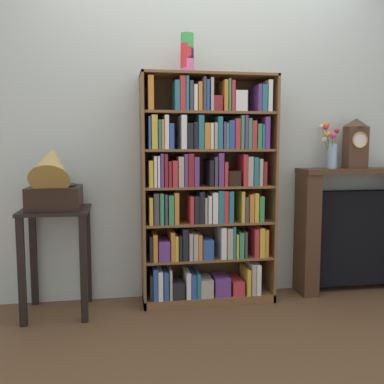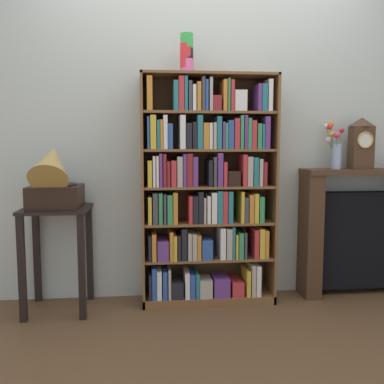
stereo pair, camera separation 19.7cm
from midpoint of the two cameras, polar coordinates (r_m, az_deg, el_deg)
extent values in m
cube|color=brown|center=(3.25, 4.14, -14.86)|extent=(7.61, 6.40, 0.02)
cube|color=beige|center=(3.34, 4.69, 8.61)|extent=(4.61, 0.08, 2.60)
cube|color=brown|center=(3.11, -4.73, 0.10)|extent=(0.02, 0.31, 1.66)
cube|color=brown|center=(3.27, 12.17, 0.28)|extent=(0.02, 0.31, 1.66)
cube|color=brown|center=(3.30, 3.50, 0.47)|extent=(0.97, 0.01, 1.66)
cube|color=brown|center=(3.17, 4.05, 15.09)|extent=(0.97, 0.31, 0.02)
cube|color=brown|center=(3.33, 3.83, -13.60)|extent=(0.97, 0.31, 0.06)
cube|color=black|center=(3.23, -3.77, -11.97)|extent=(0.02, 0.24, 0.18)
cube|color=#2D519E|center=(3.23, -3.25, -11.55)|extent=(0.03, 0.26, 0.23)
cube|color=white|center=(3.23, -2.61, -11.73)|extent=(0.03, 0.25, 0.21)
cube|color=#2D519E|center=(3.23, -1.86, -11.82)|extent=(0.03, 0.22, 0.20)
cube|color=#B2A893|center=(3.22, -1.26, -11.73)|extent=(0.02, 0.21, 0.21)
cube|color=black|center=(3.23, -0.24, -12.57)|extent=(0.09, 0.19, 0.12)
cube|color=white|center=(3.24, 1.02, -11.86)|extent=(0.03, 0.22, 0.19)
cube|color=#2D519E|center=(3.26, 1.66, -11.87)|extent=(0.04, 0.25, 0.17)
cube|color=teal|center=(3.26, 2.32, -11.85)|extent=(0.03, 0.24, 0.18)
cube|color=#B2A893|center=(3.25, 3.48, -12.35)|extent=(0.09, 0.18, 0.13)
cube|color=#663884|center=(3.28, 5.51, -12.14)|extent=(0.12, 0.20, 0.14)
cube|color=#C63338|center=(3.32, 7.52, -12.22)|extent=(0.09, 0.22, 0.11)
cube|color=gold|center=(3.32, 8.84, -11.46)|extent=(0.03, 0.22, 0.19)
cube|color=#B2A893|center=(3.32, 9.47, -11.07)|extent=(0.03, 0.22, 0.23)
cube|color=white|center=(3.33, 10.13, -11.12)|extent=(0.03, 0.21, 0.23)
cube|color=brown|center=(3.24, 3.87, -8.56)|extent=(0.93, 0.29, 0.02)
cube|color=black|center=(3.15, -3.79, -7.12)|extent=(0.02, 0.24, 0.18)
cube|color=orange|center=(3.15, -3.25, -7.03)|extent=(0.03, 0.23, 0.19)
cube|color=#663884|center=(3.16, -2.11, -7.44)|extent=(0.08, 0.24, 0.14)
cube|color=orange|center=(3.17, -1.03, -6.82)|extent=(0.03, 0.26, 0.21)
cube|color=gold|center=(3.17, -0.53, -7.09)|extent=(0.02, 0.25, 0.18)
cube|color=black|center=(3.17, -0.03, -7.06)|extent=(0.02, 0.24, 0.18)
cube|color=black|center=(3.16, 0.63, -6.66)|extent=(0.04, 0.23, 0.23)
cube|color=#B2A893|center=(3.17, 1.33, -6.92)|extent=(0.03, 0.24, 0.19)
cube|color=#B2A893|center=(3.19, 1.91, -6.91)|extent=(0.03, 0.25, 0.19)
cube|color=orange|center=(3.18, 2.54, -7.03)|extent=(0.03, 0.23, 0.18)
cube|color=#2D519E|center=(3.18, 3.61, -7.35)|extent=(0.08, 0.21, 0.14)
cube|color=white|center=(3.22, 5.52, -6.43)|extent=(0.04, 0.26, 0.23)
cube|color=#B2A893|center=(3.21, 6.40, -6.52)|extent=(0.04, 0.23, 0.22)
cube|color=teal|center=(3.22, 6.92, -6.37)|extent=(0.02, 0.24, 0.24)
cube|color=gold|center=(3.24, 7.33, -6.85)|extent=(0.02, 0.24, 0.18)
cube|color=#388E56|center=(3.25, 7.84, -6.71)|extent=(0.03, 0.25, 0.19)
cube|color=#424247|center=(3.25, 8.41, -6.67)|extent=(0.02, 0.25, 0.19)
cube|color=#C63338|center=(3.26, 9.86, -6.52)|extent=(0.03, 0.22, 0.21)
cube|color=gold|center=(3.29, 10.45, -6.36)|extent=(0.04, 0.26, 0.22)
cube|color=orange|center=(3.29, 11.08, -6.47)|extent=(0.03, 0.24, 0.20)
cube|color=brown|center=(3.19, 3.90, -3.98)|extent=(0.93, 0.29, 0.02)
cube|color=gold|center=(3.09, -3.78, -2.32)|extent=(0.02, 0.22, 0.19)
cube|color=#424247|center=(3.11, -3.10, -1.99)|extent=(0.03, 0.26, 0.22)
cube|color=#388E56|center=(3.09, -2.40, -2.04)|extent=(0.03, 0.22, 0.22)
cube|color=#424247|center=(3.10, -1.85, -2.09)|extent=(0.02, 0.23, 0.21)
cube|color=#388E56|center=(3.12, -1.23, -2.10)|extent=(0.04, 0.26, 0.21)
cube|color=orange|center=(3.10, -0.49, -2.00)|extent=(0.03, 0.21, 0.22)
cube|color=#C63338|center=(3.11, 1.48, -2.21)|extent=(0.02, 0.22, 0.20)
cube|color=black|center=(3.13, 2.06, -2.14)|extent=(0.04, 0.25, 0.20)
cube|color=black|center=(3.13, 2.78, -1.88)|extent=(0.03, 0.24, 0.23)
cube|color=#B2A893|center=(3.14, 3.27, -2.25)|extent=(0.02, 0.24, 0.18)
cube|color=white|center=(3.13, 3.83, -2.18)|extent=(0.02, 0.21, 0.20)
cube|color=white|center=(3.15, 4.48, -1.92)|extent=(0.04, 0.23, 0.22)
cube|color=teal|center=(3.16, 5.20, -1.78)|extent=(0.04, 0.25, 0.23)
cube|color=#C63338|center=(3.16, 5.87, -1.81)|extent=(0.03, 0.24, 0.23)
cube|color=teal|center=(3.17, 6.55, -1.81)|extent=(0.03, 0.24, 0.23)
cube|color=gold|center=(3.18, 8.12, -1.84)|extent=(0.02, 0.22, 0.22)
cube|color=#424247|center=(3.21, 8.52, -2.15)|extent=(0.03, 0.26, 0.18)
cube|color=orange|center=(3.21, 9.18, -1.98)|extent=(0.03, 0.24, 0.20)
cube|color=gold|center=(3.21, 9.87, -1.94)|extent=(0.03, 0.21, 0.21)
cube|color=#388E56|center=(3.23, 10.46, -2.09)|extent=(0.03, 0.24, 0.19)
cube|color=brown|center=(3.15, 3.94, 0.74)|extent=(0.93, 0.29, 0.02)
cube|color=gold|center=(3.08, -3.78, 2.50)|extent=(0.03, 0.24, 0.18)
cube|color=white|center=(3.08, -3.23, 2.79)|extent=(0.02, 0.25, 0.21)
cube|color=white|center=(3.08, -2.80, 2.80)|extent=(0.02, 0.24, 0.22)
cube|color=#663884|center=(3.08, -2.38, 2.96)|extent=(0.02, 0.25, 0.23)
cube|color=maroon|center=(3.08, -1.86, 2.94)|extent=(0.02, 0.23, 0.23)
cube|color=maroon|center=(3.09, -1.36, 2.48)|extent=(0.02, 0.24, 0.18)
cube|color=#C63338|center=(3.08, -0.71, 2.52)|extent=(0.04, 0.24, 0.18)
cube|color=#B2A893|center=(3.09, 0.07, 2.78)|extent=(0.04, 0.24, 0.21)
cube|color=#663884|center=(3.07, 0.74, 2.92)|extent=(0.02, 0.20, 0.23)
cube|color=maroon|center=(3.09, 1.36, 2.96)|extent=(0.04, 0.23, 0.23)
cube|color=#663884|center=(3.09, 2.11, 2.76)|extent=(0.03, 0.22, 0.21)
cube|color=black|center=(3.13, 4.05, 2.55)|extent=(0.03, 0.25, 0.18)
cube|color=#424247|center=(3.12, 4.61, 2.76)|extent=(0.02, 0.23, 0.21)
cube|color=#663884|center=(3.13, 5.27, 3.01)|extent=(0.04, 0.23, 0.23)
cube|color=#C63338|center=(3.13, 5.94, 2.43)|extent=(0.02, 0.22, 0.17)
cube|color=black|center=(3.15, 7.03, 1.85)|extent=(0.09, 0.23, 0.11)
cube|color=#C63338|center=(3.15, 8.45, 2.90)|extent=(0.03, 0.21, 0.22)
cube|color=#B2A893|center=(3.17, 9.09, 2.77)|extent=(0.04, 0.21, 0.21)
cube|color=teal|center=(3.19, 9.76, 2.73)|extent=(0.03, 0.24, 0.20)
cube|color=#B2A893|center=(3.21, 10.35, 2.64)|extent=(0.03, 0.25, 0.19)
cube|color=maroon|center=(3.22, 10.86, 2.45)|extent=(0.02, 0.26, 0.17)
cube|color=brown|center=(3.14, 3.98, 5.54)|extent=(0.93, 0.29, 0.02)
cube|color=#2D519E|center=(3.06, -3.94, 7.76)|extent=(0.02, 0.22, 0.22)
cube|color=gold|center=(3.08, -3.33, 7.85)|extent=(0.04, 0.25, 0.23)
cube|color=teal|center=(3.09, -2.67, 7.55)|extent=(0.02, 0.26, 0.20)
cube|color=orange|center=(3.06, -2.24, 7.58)|extent=(0.02, 0.21, 0.20)
cube|color=white|center=(3.07, -1.75, 7.86)|extent=(0.03, 0.23, 0.23)
cube|color=#2D519E|center=(3.08, -1.13, 7.33)|extent=(0.03, 0.23, 0.17)
cube|color=white|center=(3.09, 0.45, 7.86)|extent=(0.04, 0.25, 0.23)
cube|color=black|center=(3.08, 1.30, 7.37)|extent=(0.04, 0.21, 0.18)
cube|color=black|center=(3.09, 2.03, 7.42)|extent=(0.03, 0.23, 0.19)
cube|color=teal|center=(3.10, 2.68, 7.85)|extent=(0.04, 0.24, 0.23)
cube|color=orange|center=(3.11, 3.45, 7.37)|extent=(0.04, 0.25, 0.18)
cube|color=white|center=(3.10, 4.19, 7.36)|extent=(0.02, 0.21, 0.18)
cube|color=#B2A893|center=(3.11, 4.61, 7.38)|extent=(0.02, 0.21, 0.18)
cube|color=teal|center=(3.11, 5.20, 7.76)|extent=(0.03, 0.21, 0.22)
cube|color=#663884|center=(3.14, 5.69, 7.41)|extent=(0.02, 0.25, 0.19)
cube|color=#388E56|center=(3.14, 6.05, 7.33)|extent=(0.02, 0.25, 0.18)
cube|color=#2D519E|center=(3.15, 6.58, 7.48)|extent=(0.04, 0.26, 0.20)
cube|color=#C63338|center=(3.14, 7.44, 7.60)|extent=(0.04, 0.21, 0.21)
cube|color=#388E56|center=(3.17, 7.97, 7.77)|extent=(0.02, 0.26, 0.23)
cube|color=#663884|center=(3.17, 8.49, 7.78)|extent=(0.02, 0.25, 0.23)
cube|color=#388E56|center=(3.18, 8.96, 7.59)|extent=(0.03, 0.25, 0.21)
cube|color=#C63338|center=(3.17, 9.60, 7.44)|extent=(0.03, 0.21, 0.20)
cube|color=#388E56|center=(3.18, 10.28, 7.22)|extent=(0.03, 0.21, 0.18)
cube|color=teal|center=(3.20, 10.67, 7.16)|extent=(0.02, 0.25, 0.17)
cube|color=#663884|center=(3.22, 11.14, 7.62)|extent=(0.03, 0.26, 0.23)
cube|color=brown|center=(3.14, 4.01, 10.34)|extent=(0.93, 0.29, 0.02)
cube|color=orange|center=(3.09, -3.78, 12.71)|extent=(0.04, 0.24, 0.23)
cube|color=teal|center=(3.09, -0.38, 12.48)|extent=(0.03, 0.22, 0.20)
cube|color=#C63338|center=(3.10, 0.32, 12.72)|extent=(0.04, 0.23, 0.23)
cube|color=teal|center=(3.10, 0.93, 12.74)|extent=(0.02, 0.22, 0.23)
cube|color=#424247|center=(3.09, 1.49, 12.46)|extent=(0.02, 0.20, 0.20)
cube|color=white|center=(3.10, 2.02, 12.22)|extent=(0.02, 0.21, 0.18)
cube|color=orange|center=(3.12, 2.57, 12.34)|extent=(0.03, 0.24, 0.19)
cube|color=#424247|center=(3.13, 3.11, 12.62)|extent=(0.02, 0.26, 0.23)
cube|color=#2D519E|center=(3.11, 3.61, 12.49)|extent=(0.02, 0.21, 0.21)
cube|color=#B2A893|center=(3.12, 4.06, 12.61)|extent=(0.02, 0.22, 0.23)
cube|color=maroon|center=(3.11, 4.94, 11.51)|extent=(0.06, 0.19, 0.10)
cube|color=orange|center=(3.13, 5.97, 12.45)|extent=(0.03, 0.20, 0.21)
cube|color=#388E56|center=(3.14, 6.43, 12.50)|extent=(0.02, 0.21, 0.22)
cube|color=#C63338|center=(3.15, 6.91, 12.40)|extent=(0.02, 0.21, 0.21)
cube|color=white|center=(3.15, 7.98, 11.76)|extent=(0.08, 0.20, 0.14)
cube|color=#663884|center=(3.20, 10.30, 12.03)|extent=(0.02, 0.22, 0.19)
cube|color=teal|center=(3.22, 10.86, 11.99)|extent=(0.04, 0.24, 0.19)
cube|color=white|center=(3.22, 11.64, 12.26)|extent=(0.03, 0.21, 0.22)
cylinder|color=pink|center=(3.12, 1.20, 16.31)|extent=(0.09, 0.09, 0.10)
cylinder|color=black|center=(3.13, 1.20, 16.62)|extent=(0.09, 0.09, 0.10)
cylinder|color=red|center=(3.13, 1.15, 16.93)|extent=(0.09, 0.09, 0.10)
cylinder|color=red|center=(3.13, 1.14, 17.24)|extent=(0.09, 0.09, 0.10)
cylinder|color=black|center=(3.14, 1.20, 17.55)|extent=(0.09, 0.09, 0.10)
cylinder|color=red|center=(3.14, 1.17, 17.85)|extent=(0.09, 0.09, 0.10)
cylinder|color=red|center=(3.14, 1.16, 18.17)|extent=(0.09, 0.09, 0.10)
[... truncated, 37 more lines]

